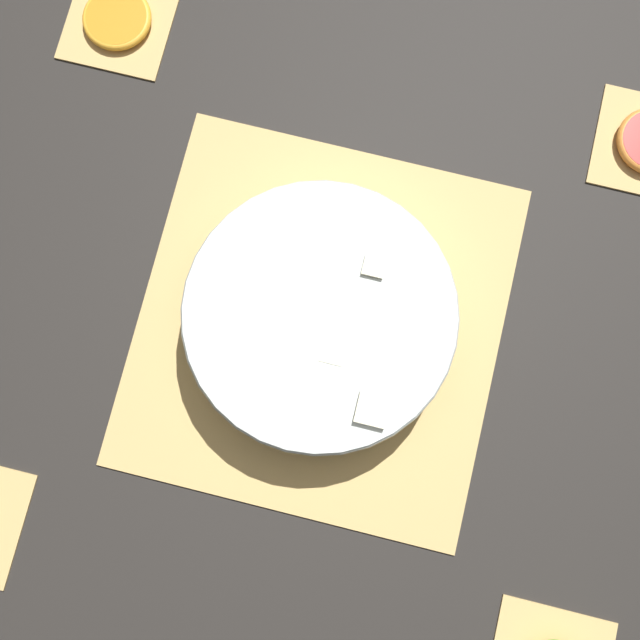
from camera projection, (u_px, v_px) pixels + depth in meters
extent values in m
plane|color=black|center=(320.00, 325.00, 0.85)|extent=(6.00, 6.00, 0.00)
cube|color=tan|center=(320.00, 324.00, 0.84)|extent=(0.40, 0.42, 0.01)
cube|color=brown|center=(445.00, 354.00, 0.84)|extent=(0.01, 0.41, 0.00)
cube|color=brown|center=(395.00, 342.00, 0.84)|extent=(0.01, 0.41, 0.00)
cube|color=brown|center=(345.00, 330.00, 0.84)|extent=(0.01, 0.41, 0.00)
cube|color=brown|center=(295.00, 318.00, 0.84)|extent=(0.01, 0.41, 0.00)
cube|color=brown|center=(246.00, 306.00, 0.84)|extent=(0.01, 0.41, 0.00)
cube|color=brown|center=(197.00, 294.00, 0.85)|extent=(0.01, 0.41, 0.00)
cube|color=brown|center=(623.00, 138.00, 0.87)|extent=(0.00, 0.12, 0.00)
cube|color=tan|center=(119.00, 22.00, 0.90)|extent=(0.12, 0.12, 0.01)
cube|color=brown|center=(148.00, 28.00, 0.90)|extent=(0.00, 0.12, 0.00)
cube|color=brown|center=(128.00, 23.00, 0.90)|extent=(0.00, 0.12, 0.00)
cube|color=brown|center=(108.00, 19.00, 0.90)|extent=(0.00, 0.12, 0.00)
cube|color=brown|center=(88.00, 14.00, 0.90)|extent=(0.00, 0.12, 0.00)
cylinder|color=silver|center=(320.00, 319.00, 0.80)|extent=(0.28, 0.28, 0.07)
torus|color=silver|center=(320.00, 315.00, 0.77)|extent=(0.29, 0.29, 0.01)
cylinder|color=beige|center=(255.00, 392.00, 0.76)|extent=(0.03, 0.03, 0.01)
cylinder|color=beige|center=(317.00, 391.00, 0.78)|extent=(0.03, 0.03, 0.01)
cylinder|color=beige|center=(372.00, 251.00, 0.81)|extent=(0.03, 0.03, 0.01)
cylinder|color=beige|center=(399.00, 374.00, 0.79)|extent=(0.03, 0.03, 0.01)
cylinder|color=beige|center=(293.00, 285.00, 0.78)|extent=(0.03, 0.03, 0.01)
cylinder|color=beige|center=(403.00, 280.00, 0.78)|extent=(0.03, 0.03, 0.01)
cylinder|color=beige|center=(275.00, 370.00, 0.77)|extent=(0.03, 0.03, 0.01)
cylinder|color=beige|center=(324.00, 326.00, 0.80)|extent=(0.03, 0.03, 0.01)
cube|color=beige|center=(269.00, 390.00, 0.79)|extent=(0.03, 0.03, 0.03)
cube|color=beige|center=(355.00, 406.00, 0.80)|extent=(0.03, 0.03, 0.03)
cube|color=beige|center=(374.00, 268.00, 0.78)|extent=(0.02, 0.02, 0.02)
cube|color=beige|center=(371.00, 410.00, 0.76)|extent=(0.03, 0.03, 0.03)
cube|color=beige|center=(256.00, 271.00, 0.80)|extent=(0.03, 0.03, 0.03)
cube|color=beige|center=(296.00, 316.00, 0.79)|extent=(0.03, 0.03, 0.03)
cube|color=beige|center=(313.00, 244.00, 0.84)|extent=(0.02, 0.02, 0.02)
cube|color=beige|center=(332.00, 353.00, 0.77)|extent=(0.02, 0.02, 0.02)
cube|color=beige|center=(282.00, 263.00, 0.83)|extent=(0.02, 0.02, 0.02)
cube|color=beige|center=(245.00, 333.00, 0.80)|extent=(0.02, 0.02, 0.02)
ellipsoid|color=orange|center=(321.00, 419.00, 0.81)|extent=(0.04, 0.02, 0.02)
ellipsoid|color=#B2231E|center=(267.00, 244.00, 0.81)|extent=(0.03, 0.01, 0.01)
ellipsoid|color=#B2231E|center=(424.00, 308.00, 0.79)|extent=(0.03, 0.02, 0.01)
ellipsoid|color=orange|center=(329.00, 391.00, 0.82)|extent=(0.03, 0.02, 0.01)
ellipsoid|color=orange|center=(367.00, 301.00, 0.79)|extent=(0.03, 0.02, 0.02)
ellipsoid|color=#B2231E|center=(346.00, 273.00, 0.83)|extent=(0.03, 0.02, 0.01)
ellipsoid|color=orange|center=(396.00, 318.00, 0.80)|extent=(0.03, 0.02, 0.01)
ellipsoid|color=#B2231E|center=(312.00, 371.00, 0.81)|extent=(0.04, 0.02, 0.02)
ellipsoid|color=orange|center=(363.00, 359.00, 0.81)|extent=(0.03, 0.01, 0.01)
cylinder|color=orange|center=(117.00, 18.00, 0.89)|extent=(0.07, 0.07, 0.01)
torus|color=#F4A82D|center=(117.00, 18.00, 0.89)|extent=(0.08, 0.08, 0.01)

